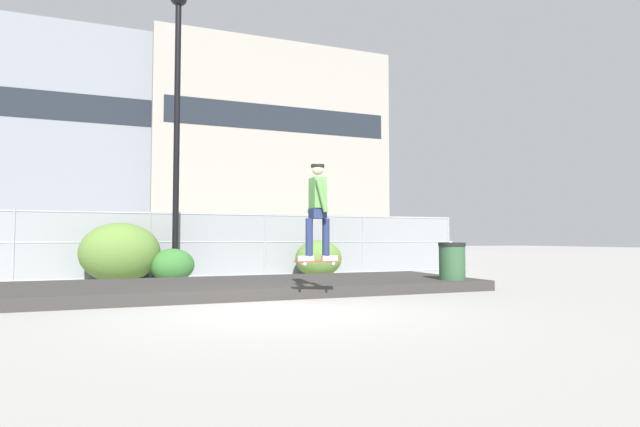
{
  "coord_description": "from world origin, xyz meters",
  "views": [
    {
      "loc": [
        -2.28,
        -7.59,
        1.11
      ],
      "look_at": [
        1.67,
        2.64,
        1.66
      ],
      "focal_mm": 28.53,
      "sensor_mm": 36.0,
      "label": 1
    }
  ],
  "objects": [
    {
      "name": "parked_car_near",
      "position": [
        -3.55,
        10.7,
        0.84
      ],
      "size": [
        4.53,
        2.22,
        1.66
      ],
      "color": "#474C54",
      "rests_on": "ground_plane"
    },
    {
      "name": "street_lamp",
      "position": [
        -1.01,
        6.4,
        4.77
      ],
      "size": [
        0.44,
        0.44,
        7.81
      ],
      "color": "black",
      "rests_on": "ground_plane"
    },
    {
      "name": "office_block",
      "position": [
        11.95,
        47.11,
        10.47
      ],
      "size": [
        24.09,
        14.36,
        20.93
      ],
      "color": "gray",
      "rests_on": "ground_plane"
    },
    {
      "name": "chain_fence",
      "position": [
        0.0,
        7.05,
        0.93
      ],
      "size": [
        16.25,
        0.06,
        1.85
      ],
      "color": "gray",
      "rests_on": "ground_plane"
    },
    {
      "name": "shrub_left",
      "position": [
        -2.36,
        6.34,
        0.76
      ],
      "size": [
        1.97,
        1.61,
        1.52
      ],
      "color": "#567A33",
      "rests_on": "ground_plane"
    },
    {
      "name": "parked_car_far",
      "position": [
        7.91,
        10.67,
        0.84
      ],
      "size": [
        4.45,
        2.05,
        1.66
      ],
      "color": "silver",
      "rests_on": "ground_plane"
    },
    {
      "name": "skateboard",
      "position": [
        0.9,
        0.77,
        0.71
      ],
      "size": [
        0.81,
        0.24,
        0.07
      ],
      "color": "#B22D2D"
    },
    {
      "name": "parked_car_mid",
      "position": [
        1.66,
        10.69,
        0.84
      ],
      "size": [
        4.42,
        2.0,
        1.66
      ],
      "color": "#B7BABF",
      "rests_on": "ground_plane"
    },
    {
      "name": "library_building",
      "position": [
        -9.51,
        48.0,
        10.25
      ],
      "size": [
        22.1,
        13.14,
        20.5
      ],
      "color": "slate",
      "rests_on": "ground_plane"
    },
    {
      "name": "shrub_center",
      "position": [
        -1.09,
        6.08,
        0.43
      ],
      "size": [
        1.11,
        0.91,
        0.86
      ],
      "color": "#336B2D",
      "rests_on": "ground_plane"
    },
    {
      "name": "shrub_right",
      "position": [
        3.04,
        6.31,
        0.54
      ],
      "size": [
        1.39,
        1.13,
        1.07
      ],
      "color": "#567A33",
      "rests_on": "ground_plane"
    },
    {
      "name": "gravel_berm",
      "position": [
        0.0,
        2.98,
        0.11
      ],
      "size": [
        10.29,
        3.46,
        0.22
      ],
      "primitive_type": "cube",
      "color": "#33302D",
      "rests_on": "ground_plane"
    },
    {
      "name": "trash_bin",
      "position": [
        4.41,
        1.74,
        0.52
      ],
      "size": [
        0.59,
        0.59,
        1.03
      ],
      "color": "#2D5133",
      "rests_on": "ground_plane"
    },
    {
      "name": "ground_plane",
      "position": [
        0.0,
        0.0,
        0.0
      ],
      "size": [
        120.0,
        120.0,
        0.0
      ],
      "primitive_type": "plane",
      "color": "gray"
    },
    {
      "name": "skater",
      "position": [
        0.9,
        0.77,
        1.7
      ],
      "size": [
        0.72,
        0.59,
        1.72
      ],
      "color": "#B2ADA8",
      "rests_on": "skateboard"
    }
  ]
}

